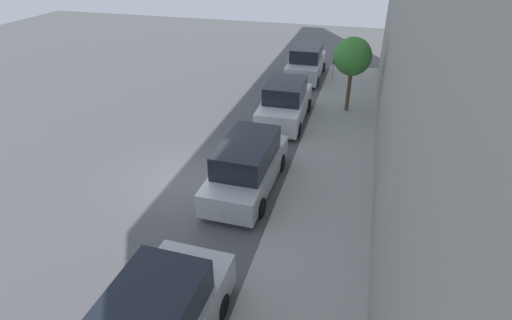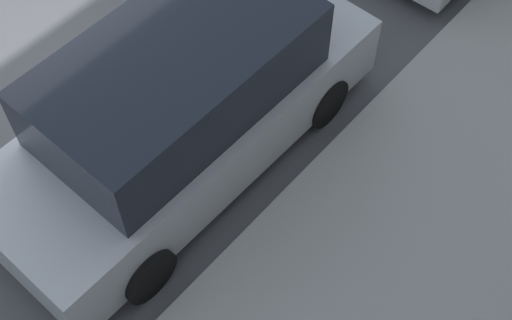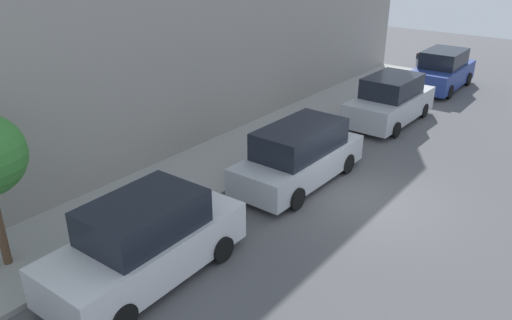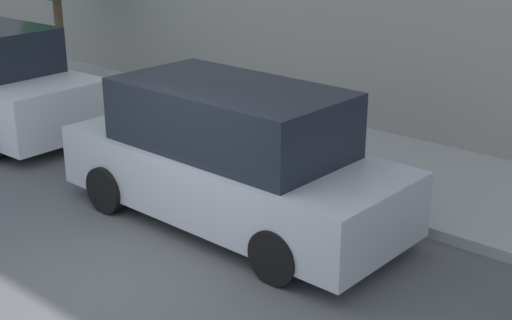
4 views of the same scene
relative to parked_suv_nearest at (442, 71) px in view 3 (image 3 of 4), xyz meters
name	(u,v)px [view 3 (image 3 of 4)]	position (x,y,z in m)	size (l,w,h in m)	color
ground_plane	(365,200)	(-2.32, 13.25, -0.93)	(60.00, 60.00, 0.00)	#515154
sidewalk	(234,156)	(2.77, 13.25, -0.86)	(3.17, 32.00, 0.15)	#9E9E99
parked_suv_nearest	(442,71)	(0.00, 0.00, 0.00)	(2.08, 4.82, 1.98)	navy
parked_suv_second	(390,101)	(-0.02, 6.41, 0.00)	(2.08, 4.83, 1.98)	#B7BABF
parked_minivan_third	(299,155)	(-0.08, 13.44, -0.01)	(2.02, 4.93, 1.90)	#B7BABF
parked_suv_fourth	(146,242)	(-0.02, 19.64, 0.00)	(2.08, 4.84, 1.98)	silver
parking_meter_near	(417,62)	(1.63, -0.76, 0.06)	(0.11, 0.15, 1.37)	#ADADB2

